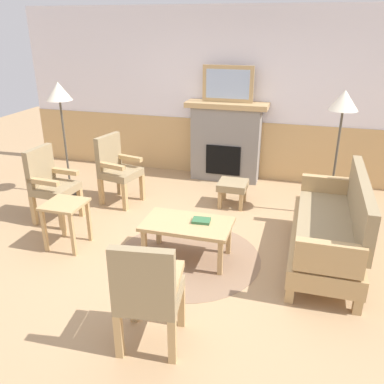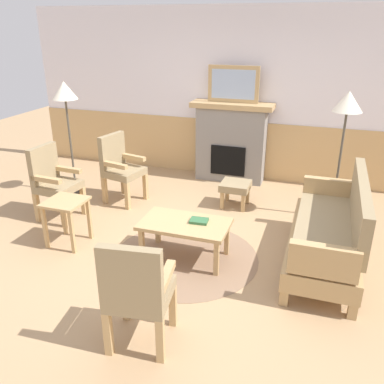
% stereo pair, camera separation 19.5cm
% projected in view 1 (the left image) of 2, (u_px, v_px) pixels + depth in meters
% --- Properties ---
extents(ground_plane, '(14.00, 14.00, 0.00)m').
position_uv_depth(ground_plane, '(184.00, 246.00, 4.79)').
color(ground_plane, tan).
extents(wall_back, '(7.20, 0.14, 2.70)m').
position_uv_depth(wall_back, '(230.00, 98.00, 6.59)').
color(wall_back, white).
rests_on(wall_back, ground_plane).
extents(fireplace, '(1.30, 0.44, 1.28)m').
position_uv_depth(fireplace, '(226.00, 141.00, 6.62)').
color(fireplace, gray).
rests_on(fireplace, ground_plane).
extents(framed_picture, '(0.80, 0.04, 0.56)m').
position_uv_depth(framed_picture, '(228.00, 84.00, 6.27)').
color(framed_picture, tan).
rests_on(framed_picture, fireplace).
extents(couch, '(0.70, 1.80, 0.98)m').
position_uv_depth(couch, '(331.00, 229.00, 4.34)').
color(couch, tan).
rests_on(couch, ground_plane).
extents(coffee_table, '(0.96, 0.56, 0.44)m').
position_uv_depth(coffee_table, '(187.00, 227.00, 4.40)').
color(coffee_table, tan).
rests_on(coffee_table, ground_plane).
extents(round_rug, '(1.64, 1.64, 0.01)m').
position_uv_depth(round_rug, '(187.00, 257.00, 4.55)').
color(round_rug, '#896B51').
rests_on(round_rug, ground_plane).
extents(book_on_table, '(0.20, 0.16, 0.03)m').
position_uv_depth(book_on_table, '(201.00, 221.00, 4.39)').
color(book_on_table, '#33663D').
rests_on(book_on_table, coffee_table).
extents(footstool, '(0.40, 0.40, 0.36)m').
position_uv_depth(footstool, '(233.00, 187.00, 5.75)').
color(footstool, tan).
rests_on(footstool, ground_plane).
extents(armchair_near_fireplace, '(0.51, 0.51, 0.98)m').
position_uv_depth(armchair_near_fireplace, '(50.00, 182.00, 5.24)').
color(armchair_near_fireplace, tan).
rests_on(armchair_near_fireplace, ground_plane).
extents(armchair_by_window_left, '(0.57, 0.57, 0.98)m').
position_uv_depth(armchair_by_window_left, '(116.00, 166.00, 5.79)').
color(armchair_by_window_left, tan).
rests_on(armchair_by_window_left, ground_plane).
extents(armchair_front_left, '(0.54, 0.54, 0.98)m').
position_uv_depth(armchair_front_left, '(148.00, 291.00, 3.10)').
color(armchair_front_left, tan).
rests_on(armchair_front_left, ground_plane).
extents(side_table, '(0.44, 0.44, 0.55)m').
position_uv_depth(side_table, '(65.00, 212.00, 4.63)').
color(side_table, tan).
rests_on(side_table, ground_plane).
extents(floor_lamp_by_couch, '(0.36, 0.36, 1.68)m').
position_uv_depth(floor_lamp_by_couch, '(343.00, 109.00, 5.02)').
color(floor_lamp_by_couch, '#332D28').
rests_on(floor_lamp_by_couch, ground_plane).
extents(floor_lamp_by_chairs, '(0.36, 0.36, 1.68)m').
position_uv_depth(floor_lamp_by_chairs, '(60.00, 99.00, 5.68)').
color(floor_lamp_by_chairs, '#332D28').
rests_on(floor_lamp_by_chairs, ground_plane).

